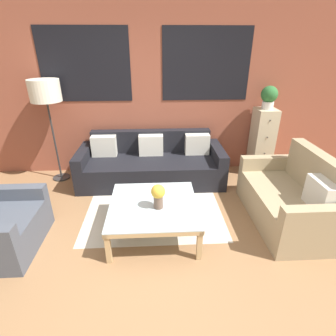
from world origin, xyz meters
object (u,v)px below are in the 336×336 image
(potted_plant, at_px, (269,96))
(couch_dark, at_px, (151,164))
(floor_lamp, at_px, (45,94))
(drawer_cabinet, at_px, (262,142))
(flower_vase, at_px, (158,195))
(coffee_table, at_px, (154,208))
(settee_vintage, at_px, (290,199))

(potted_plant, bearing_deg, couch_dark, -173.46)
(floor_lamp, height_order, drawer_cabinet, floor_lamp)
(floor_lamp, bearing_deg, flower_vase, -44.03)
(couch_dark, relative_size, potted_plant, 6.38)
(drawer_cabinet, bearing_deg, coffee_table, -139.75)
(drawer_cabinet, relative_size, potted_plant, 3.11)
(settee_vintage, bearing_deg, potted_plant, 84.44)
(coffee_table, relative_size, potted_plant, 2.81)
(couch_dark, height_order, potted_plant, potted_plant)
(coffee_table, bearing_deg, flower_vase, -52.31)
(drawer_cabinet, bearing_deg, couch_dark, -173.46)
(couch_dark, height_order, floor_lamp, floor_lamp)
(drawer_cabinet, height_order, flower_vase, drawer_cabinet)
(coffee_table, distance_m, flower_vase, 0.24)
(coffee_table, distance_m, drawer_cabinet, 2.47)
(couch_dark, bearing_deg, flower_vase, -86.54)
(flower_vase, bearing_deg, couch_dark, 93.46)
(settee_vintage, height_order, flower_vase, settee_vintage)
(couch_dark, xyz_separation_m, flower_vase, (0.09, -1.45, 0.29))
(floor_lamp, height_order, potted_plant, floor_lamp)
(potted_plant, xyz_separation_m, flower_vase, (-1.82, -1.67, -0.77))
(coffee_table, bearing_deg, couch_dark, 91.29)
(couch_dark, height_order, flower_vase, couch_dark)
(potted_plant, bearing_deg, drawer_cabinet, -90.00)
(settee_vintage, distance_m, drawer_cabinet, 1.47)
(couch_dark, bearing_deg, potted_plant, 6.54)
(potted_plant, bearing_deg, settee_vintage, -95.56)
(floor_lamp, distance_m, flower_vase, 2.44)
(coffee_table, relative_size, floor_lamp, 0.63)
(coffee_table, bearing_deg, potted_plant, 40.25)
(couch_dark, distance_m, potted_plant, 2.19)
(couch_dark, height_order, coffee_table, couch_dark)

